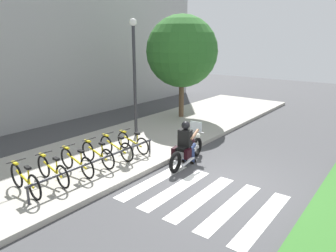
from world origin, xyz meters
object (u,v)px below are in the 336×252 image
Objects in this scene: bicycle_3 at (98,154)px; street_lamp at (134,69)px; bicycle_2 at (77,162)px; bicycle_4 at (116,148)px; bike_rack at (100,160)px; rider at (186,140)px; bicycle_0 at (25,180)px; tree_near_rack at (182,51)px; bicycle_5 at (133,142)px; bicycle_1 at (53,171)px; motorcycle at (187,150)px.

street_lamp is at bearing 21.57° from bicycle_3.
bicycle_2 is at bearing -162.57° from street_lamp.
bike_rack is at bearing -154.45° from bicycle_4.
bicycle_2 is at bearing 180.00° from bicycle_4.
rider is at bearing -107.83° from street_lamp.
bicycle_0 reaches higher than bike_rack.
tree_near_rack is (3.71, 0.40, 0.54)m from street_lamp.
bicycle_3 is 1.04× the size of bicycle_5.
street_lamp is (2.21, 1.18, 2.28)m from bicycle_4.
bicycle_1 is at bearing -179.97° from bicycle_2.
street_lamp reaches higher than bike_rack.
street_lamp reaches higher than bicycle_4.
street_lamp is at bearing 39.32° from bicycle_5.
bicycle_5 is at bearing 103.09° from rider.
bicycle_1 is 0.98× the size of bicycle_4.
rider is 0.29× the size of tree_near_rack.
tree_near_rack is at bearing 16.76° from bike_rack.
bicycle_3 is at bearing 0.01° from bicycle_0.
bicycle_4 is 0.77m from bicycle_5.
bicycle_3 is 3.93m from street_lamp.
bike_rack is 4.39m from street_lamp.
bike_rack is (1.16, -0.55, 0.06)m from bicycle_1.
bicycle_2 is 0.34× the size of tree_near_rack.
bicycle_5 is at bearing 0.02° from bicycle_2.
motorcycle is at bearing -106.58° from street_lamp.
rider is at bearing -76.91° from bicycle_5.
bicycle_5 is 2.01m from bike_rack.
bicycle_4 is at bearing 0.01° from bicycle_1.
tree_near_rack reaches higher than bicycle_0.
tree_near_rack is (5.93, 1.58, 2.81)m from bicycle_4.
bicycle_1 is 0.77m from bicycle_2.
motorcycle is at bearing 5.83° from rider.
bicycle_0 is 5.89m from street_lamp.
bicycle_4 is 0.36× the size of street_lamp.
bike_rack is (-0.39, -0.55, 0.07)m from bicycle_3.
rider is 0.92× the size of bicycle_5.
tree_near_rack is (9.02, 1.58, 2.80)m from bicycle_0.
bicycle_4 is (-1.22, 1.91, -0.33)m from rider.
bicycle_3 is 0.68m from bike_rack.
bicycle_0 is 1.05× the size of bicycle_5.
bicycle_2 reaches higher than bicycle_5.
tree_near_rack is (6.70, 1.58, 2.81)m from bicycle_3.
rider reaches higher than bicycle_3.
street_lamp is (5.30, 1.18, 2.26)m from bicycle_0.
rider is 3.38m from bicycle_2.
bicycle_5 is at bearing 16.03° from bike_rack.
tree_near_rack is (4.71, 3.49, 2.48)m from rider.
bicycle_3 is at bearing -158.43° from street_lamp.
rider is at bearing -174.17° from motorcycle.
street_lamp is at bearing 12.55° from bicycle_0.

